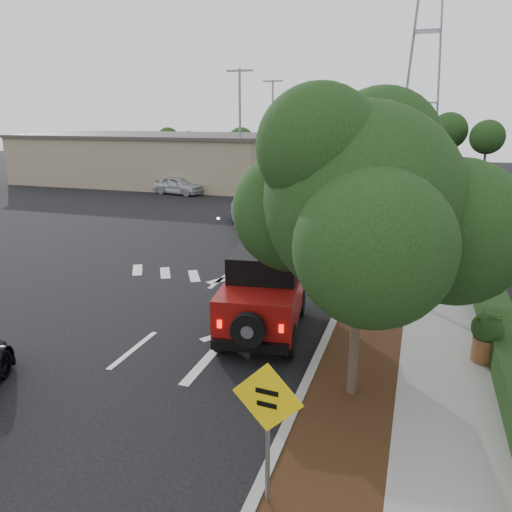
% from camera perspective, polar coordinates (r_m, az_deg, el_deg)
% --- Properties ---
extents(ground, '(120.00, 120.00, 0.00)m').
position_cam_1_polar(ground, '(13.33, -13.84, -10.36)').
color(ground, black).
rests_on(ground, ground).
extents(curb, '(0.20, 70.00, 0.15)m').
position_cam_1_polar(curb, '(22.85, 12.59, 0.99)').
color(curb, '#9E9B93').
rests_on(curb, ground).
extents(planting_strip, '(1.80, 70.00, 0.12)m').
position_cam_1_polar(planting_strip, '(22.79, 15.08, 0.74)').
color(planting_strip, black).
rests_on(planting_strip, ground).
extents(sidewalk, '(2.00, 70.00, 0.12)m').
position_cam_1_polar(sidewalk, '(22.79, 19.84, 0.34)').
color(sidewalk, gray).
rests_on(sidewalk, ground).
extents(hedge, '(0.80, 70.00, 0.80)m').
position_cam_1_polar(hedge, '(22.80, 23.43, 0.86)').
color(hedge, black).
rests_on(hedge, ground).
extents(commercial_building, '(22.00, 12.00, 4.00)m').
position_cam_1_polar(commercial_building, '(46.13, -11.42, 10.84)').
color(commercial_building, gray).
rests_on(commercial_building, ground).
extents(transmission_tower, '(7.00, 4.00, 28.00)m').
position_cam_1_polar(transmission_tower, '(58.33, 17.76, 9.42)').
color(transmission_tower, slate).
rests_on(transmission_tower, ground).
extents(street_tree_near, '(3.80, 3.80, 5.92)m').
position_cam_1_polar(street_tree_near, '(11.20, 10.82, -15.56)').
color(street_tree_near, black).
rests_on(street_tree_near, ground).
extents(street_tree_mid, '(3.20, 3.20, 5.32)m').
position_cam_1_polar(street_tree_mid, '(17.55, 13.92, -3.88)').
color(street_tree_mid, black).
rests_on(street_tree_mid, ground).
extents(street_tree_far, '(3.40, 3.40, 5.62)m').
position_cam_1_polar(street_tree_far, '(23.77, 15.22, 1.20)').
color(street_tree_far, black).
rests_on(street_tree_far, ground).
extents(light_pole_a, '(2.00, 0.22, 9.00)m').
position_cam_1_polar(light_pole_a, '(38.78, -1.78, 7.26)').
color(light_pole_a, slate).
rests_on(light_pole_a, ground).
extents(light_pole_b, '(2.00, 0.22, 9.00)m').
position_cam_1_polar(light_pole_b, '(50.40, 1.85, 9.25)').
color(light_pole_b, slate).
rests_on(light_pole_b, ground).
extents(red_jeep, '(2.46, 4.55, 2.25)m').
position_cam_1_polar(red_jeep, '(13.74, 1.08, -3.90)').
color(red_jeep, black).
rests_on(red_jeep, ground).
extents(silver_suv_ahead, '(3.61, 5.90, 1.53)m').
position_cam_1_polar(silver_suv_ahead, '(24.66, 3.49, 4.07)').
color(silver_suv_ahead, '#929499').
rests_on(silver_suv_ahead, ground).
extents(silver_sedan_oncoming, '(2.89, 4.17, 1.30)m').
position_cam_1_polar(silver_sedan_oncoming, '(27.54, -1.23, 5.10)').
color(silver_sedan_oncoming, '#A9ACB1').
rests_on(silver_sedan_oncoming, ground).
extents(parked_suv, '(4.26, 2.44, 1.37)m').
position_cam_1_polar(parked_suv, '(38.30, -8.88, 8.01)').
color(parked_suv, '#B9BAC1').
rests_on(parked_suv, ground).
extents(speed_hump_sign, '(1.09, 0.13, 2.33)m').
position_cam_1_polar(speed_hump_sign, '(7.54, 1.32, -17.73)').
color(speed_hump_sign, slate).
rests_on(speed_hump_sign, ground).
extents(terracotta_planter, '(0.73, 0.73, 1.27)m').
position_cam_1_polar(terracotta_planter, '(13.04, 24.89, -7.90)').
color(terracotta_planter, brown).
rests_on(terracotta_planter, ground).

